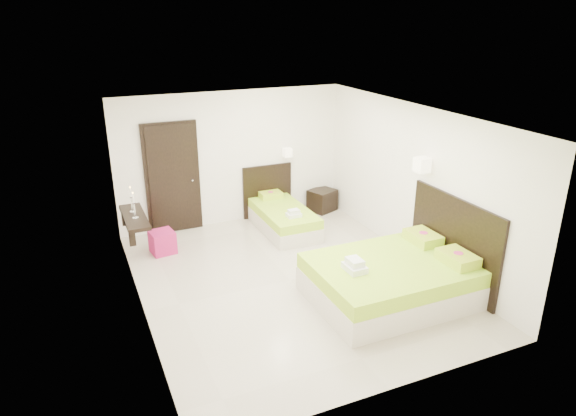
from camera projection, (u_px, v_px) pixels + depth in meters
name	position (u px, v px, depth m)	size (l,w,h in m)	color
floor	(290.00, 280.00, 8.09)	(5.50, 5.50, 0.00)	beige
bed_single	(282.00, 216.00, 9.94)	(1.04, 1.73, 1.43)	beige
bed_double	(395.00, 277.00, 7.50)	(2.26, 1.92, 1.86)	beige
nightstand	(322.00, 200.00, 10.88)	(0.51, 0.46, 0.46)	black
ottoman	(162.00, 242.00, 8.96)	(0.39, 0.39, 0.39)	#A51654
door	(173.00, 179.00, 9.57)	(1.02, 0.15, 2.14)	black
console_shelf	(134.00, 218.00, 8.38)	(0.35, 1.20, 0.78)	black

